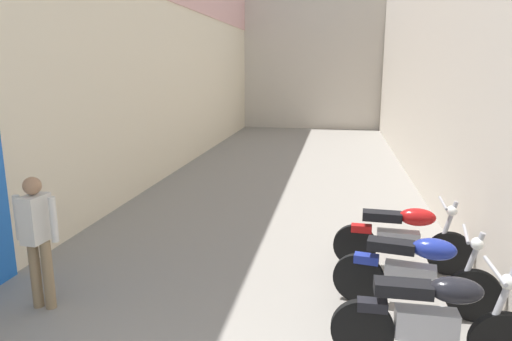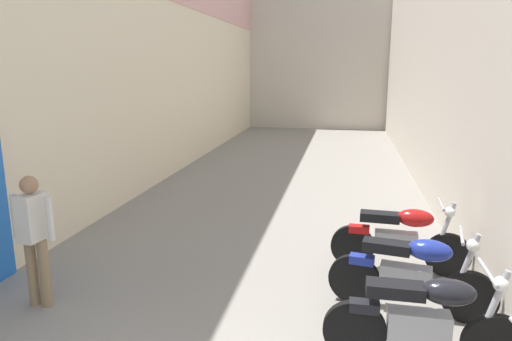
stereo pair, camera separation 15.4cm
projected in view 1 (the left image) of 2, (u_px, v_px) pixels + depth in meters
ground_plane at (276, 202)px, 9.64m from camera, size 35.99×35.99×0.00m
building_left at (156, 17)px, 11.22m from camera, size 0.45×19.99×7.80m
building_right at (437, 13)px, 10.15m from camera, size 0.45×19.99×7.85m
building_far_end at (313, 60)px, 21.46m from camera, size 9.14×2.00×6.14m
motorcycle_second at (434, 316)px, 4.25m from camera, size 1.85×0.58×1.04m
motorcycle_third at (416, 270)px, 5.22m from camera, size 1.84×0.58×1.04m
motorcycle_fourth at (403, 236)px, 6.30m from camera, size 1.85×0.58×1.04m
pedestrian_mid_alley at (37, 233)px, 5.21m from camera, size 0.52×0.35×1.57m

